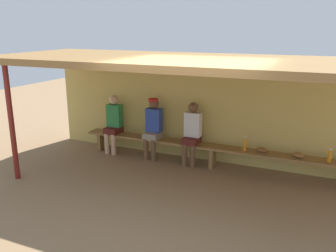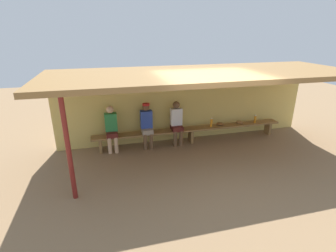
{
  "view_description": "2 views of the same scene",
  "coord_description": "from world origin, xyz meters",
  "px_view_note": "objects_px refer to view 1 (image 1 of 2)",
  "views": [
    {
      "loc": [
        1.99,
        -5.28,
        2.84
      ],
      "look_at": [
        -0.98,
        1.44,
        0.81
      ],
      "focal_mm": 38.33,
      "sensor_mm": 36.0,
      "label": 1
    },
    {
      "loc": [
        -2.53,
        -5.39,
        3.3
      ],
      "look_at": [
        -0.81,
        1.3,
        0.7
      ],
      "focal_mm": 27.24,
      "sensor_mm": 36.0,
      "label": 2
    }
  ],
  "objects_px": {
    "support_post": "(11,124)",
    "player_in_white": "(192,131)",
    "player_with_sunglasses": "(153,126)",
    "baseball_glove_dark_brown": "(298,155)",
    "player_leftmost": "(114,122)",
    "baseball_glove_worn": "(262,150)",
    "water_bottle_clear": "(330,156)",
    "water_bottle_blue": "(245,144)",
    "bench": "(213,149)"
  },
  "relations": [
    {
      "from": "support_post",
      "to": "player_in_white",
      "type": "xyz_separation_m",
      "value": [
        2.83,
        2.1,
        -0.37
      ]
    },
    {
      "from": "support_post",
      "to": "player_with_sunglasses",
      "type": "distance_m",
      "value": 2.86
    },
    {
      "from": "player_with_sunglasses",
      "to": "baseball_glove_dark_brown",
      "type": "xyz_separation_m",
      "value": [
        3.05,
        0.01,
        -0.24
      ]
    },
    {
      "from": "player_in_white",
      "to": "player_leftmost",
      "type": "bearing_deg",
      "value": 180.0
    },
    {
      "from": "player_leftmost",
      "to": "baseball_glove_worn",
      "type": "xyz_separation_m",
      "value": [
        3.39,
        0.03,
        -0.22
      ]
    },
    {
      "from": "baseball_glove_dark_brown",
      "to": "baseball_glove_worn",
      "type": "height_order",
      "value": "same"
    },
    {
      "from": "player_with_sunglasses",
      "to": "baseball_glove_worn",
      "type": "height_order",
      "value": "player_with_sunglasses"
    },
    {
      "from": "player_leftmost",
      "to": "water_bottle_clear",
      "type": "xyz_separation_m",
      "value": [
        4.61,
        -0.02,
        -0.15
      ]
    },
    {
      "from": "water_bottle_clear",
      "to": "baseball_glove_worn",
      "type": "height_order",
      "value": "water_bottle_clear"
    },
    {
      "from": "player_in_white",
      "to": "player_leftmost",
      "type": "xyz_separation_m",
      "value": [
        -1.93,
        0.0,
        0.0
      ]
    },
    {
      "from": "support_post",
      "to": "player_with_sunglasses",
      "type": "bearing_deg",
      "value": 47.74
    },
    {
      "from": "player_with_sunglasses",
      "to": "water_bottle_clear",
      "type": "xyz_separation_m",
      "value": [
        3.6,
        -0.02,
        -0.17
      ]
    },
    {
      "from": "water_bottle_blue",
      "to": "baseball_glove_worn",
      "type": "xyz_separation_m",
      "value": [
        0.33,
        0.05,
        -0.09
      ]
    },
    {
      "from": "support_post",
      "to": "water_bottle_blue",
      "type": "relative_size",
      "value": 7.8
    },
    {
      "from": "player_with_sunglasses",
      "to": "player_in_white",
      "type": "distance_m",
      "value": 0.91
    },
    {
      "from": "water_bottle_blue",
      "to": "support_post",
      "type": "bearing_deg",
      "value": -152.23
    },
    {
      "from": "baseball_glove_dark_brown",
      "to": "player_with_sunglasses",
      "type": "bearing_deg",
      "value": -134.07
    },
    {
      "from": "player_with_sunglasses",
      "to": "water_bottle_blue",
      "type": "bearing_deg",
      "value": -0.56
    },
    {
      "from": "support_post",
      "to": "baseball_glove_worn",
      "type": "bearing_deg",
      "value": 26.45
    },
    {
      "from": "bench",
      "to": "player_in_white",
      "type": "height_order",
      "value": "player_in_white"
    },
    {
      "from": "bench",
      "to": "player_in_white",
      "type": "distance_m",
      "value": 0.58
    },
    {
      "from": "player_in_white",
      "to": "baseball_glove_worn",
      "type": "relative_size",
      "value": 5.56
    },
    {
      "from": "support_post",
      "to": "baseball_glove_dark_brown",
      "type": "height_order",
      "value": "support_post"
    },
    {
      "from": "support_post",
      "to": "water_bottle_clear",
      "type": "relative_size",
      "value": 8.73
    },
    {
      "from": "player_in_white",
      "to": "water_bottle_clear",
      "type": "distance_m",
      "value": 2.69
    },
    {
      "from": "support_post",
      "to": "player_leftmost",
      "type": "height_order",
      "value": "support_post"
    },
    {
      "from": "water_bottle_blue",
      "to": "bench",
      "type": "bearing_deg",
      "value": 178.59
    },
    {
      "from": "player_with_sunglasses",
      "to": "water_bottle_clear",
      "type": "height_order",
      "value": "player_with_sunglasses"
    },
    {
      "from": "player_leftmost",
      "to": "player_in_white",
      "type": "bearing_deg",
      "value": 0.0
    },
    {
      "from": "water_bottle_blue",
      "to": "baseball_glove_worn",
      "type": "height_order",
      "value": "water_bottle_blue"
    },
    {
      "from": "support_post",
      "to": "player_leftmost",
      "type": "distance_m",
      "value": 2.31
    },
    {
      "from": "support_post",
      "to": "baseball_glove_dark_brown",
      "type": "bearing_deg",
      "value": 23.06
    },
    {
      "from": "bench",
      "to": "player_leftmost",
      "type": "bearing_deg",
      "value": 179.93
    },
    {
      "from": "support_post",
      "to": "bench",
      "type": "distance_m",
      "value": 3.97
    },
    {
      "from": "bench",
      "to": "water_bottle_clear",
      "type": "distance_m",
      "value": 2.22
    },
    {
      "from": "player_leftmost",
      "to": "baseball_glove_worn",
      "type": "height_order",
      "value": "player_leftmost"
    },
    {
      "from": "player_in_white",
      "to": "water_bottle_blue",
      "type": "distance_m",
      "value": 1.14
    },
    {
      "from": "player_with_sunglasses",
      "to": "player_leftmost",
      "type": "distance_m",
      "value": 1.02
    },
    {
      "from": "player_with_sunglasses",
      "to": "water_bottle_clear",
      "type": "relative_size",
      "value": 5.34
    },
    {
      "from": "support_post",
      "to": "bench",
      "type": "relative_size",
      "value": 0.37
    },
    {
      "from": "bench",
      "to": "player_with_sunglasses",
      "type": "xyz_separation_m",
      "value": [
        -1.38,
        0.0,
        0.36
      ]
    },
    {
      "from": "player_leftmost",
      "to": "baseball_glove_dark_brown",
      "type": "xyz_separation_m",
      "value": [
        4.07,
        0.01,
        -0.22
      ]
    },
    {
      "from": "player_leftmost",
      "to": "support_post",
      "type": "bearing_deg",
      "value": -113.01
    },
    {
      "from": "player_with_sunglasses",
      "to": "baseball_glove_worn",
      "type": "bearing_deg",
      "value": 0.69
    },
    {
      "from": "player_with_sunglasses",
      "to": "water_bottle_clear",
      "type": "bearing_deg",
      "value": -0.31
    },
    {
      "from": "support_post",
      "to": "water_bottle_blue",
      "type": "xyz_separation_m",
      "value": [
        3.96,
        2.08,
        -0.5
      ]
    },
    {
      "from": "baseball_glove_dark_brown",
      "to": "bench",
      "type": "bearing_deg",
      "value": -133.8
    },
    {
      "from": "baseball_glove_dark_brown",
      "to": "baseball_glove_worn",
      "type": "relative_size",
      "value": 1.0
    },
    {
      "from": "bench",
      "to": "baseball_glove_dark_brown",
      "type": "relative_size",
      "value": 25.0
    },
    {
      "from": "player_leftmost",
      "to": "bench",
      "type": "bearing_deg",
      "value": -0.07
    }
  ]
}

